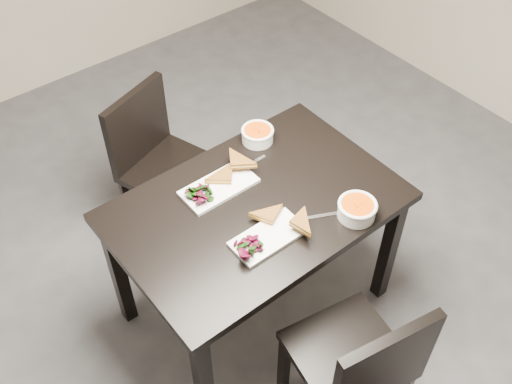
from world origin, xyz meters
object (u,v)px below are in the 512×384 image
table (256,219)px  plate_near (268,237)px  chair_near (360,363)px  soup_bowl_far (258,134)px  soup_bowl_near (357,209)px  plate_far (219,187)px  chair_far (158,158)px

table → plate_near: (-0.08, -0.18, 0.11)m
chair_near → soup_bowl_far: (0.31, 1.02, 0.30)m
chair_near → soup_bowl_near: chair_near is taller
chair_near → soup_bowl_near: size_ratio=5.20×
table → chair_near: (-0.05, -0.71, -0.17)m
plate_far → soup_bowl_far: bearing=23.3°
soup_bowl_near → chair_near: bearing=-129.8°
soup_bowl_near → soup_bowl_far: size_ratio=1.07×
plate_far → soup_bowl_far: size_ratio=2.16×
table → chair_far: 0.78m
chair_near → chair_far: size_ratio=1.00×
table → soup_bowl_far: 0.43m
table → plate_near: 0.22m
table → soup_bowl_near: soup_bowl_near is taller
chair_near → plate_far: (-0.01, 0.88, 0.27)m
chair_near → soup_bowl_far: 1.11m
table → plate_far: bearing=112.1°
chair_far → plate_far: 0.65m
plate_near → soup_bowl_near: soup_bowl_near is taller
table → chair_near: chair_near is taller
chair_near → soup_bowl_far: bearing=83.8°
chair_far → plate_far: (-0.03, -0.59, 0.27)m
chair_near → chair_far: (0.01, 1.48, 0.00)m
plate_near → plate_far: size_ratio=0.93×
plate_far → table: bearing=-67.9°
chair_near → soup_bowl_near: bearing=60.9°
table → chair_near: 0.73m
plate_far → plate_near: bearing=-91.8°
plate_near → soup_bowl_far: size_ratio=2.00×
chair_near → soup_bowl_far: size_ratio=5.57×
chair_far → soup_bowl_far: chair_far is taller
table → chair_far: chair_far is taller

